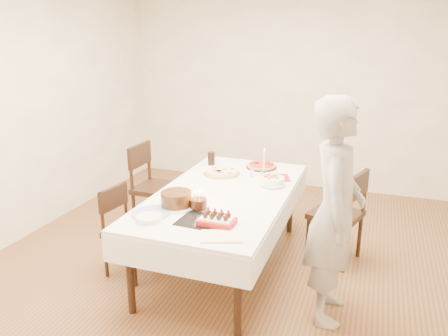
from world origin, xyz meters
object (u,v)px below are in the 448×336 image
(pizza_white, at_px, (222,173))
(pasta_bowl, at_px, (272,181))
(taper_candle, at_px, (264,162))
(strawberry_box, at_px, (217,220))
(dining_table, at_px, (224,229))
(pizza_pepperoni, at_px, (261,166))
(cola_glass, at_px, (211,158))
(chair_left_savory, at_px, (158,188))
(person, at_px, (335,212))
(layer_cake, at_px, (176,199))
(chair_right_savory, at_px, (336,215))
(chair_left_dessert, at_px, (131,232))
(birthday_cake, at_px, (199,200))

(pizza_white, relative_size, pasta_bowl, 1.63)
(taper_candle, xyz_separation_m, strawberry_box, (-0.04, -1.24, -0.11))
(dining_table, height_order, strawberry_box, strawberry_box)
(pizza_pepperoni, distance_m, cola_glass, 0.55)
(taper_candle, distance_m, strawberry_box, 1.25)
(taper_candle, bearing_deg, chair_left_savory, -178.01)
(strawberry_box, bearing_deg, pizza_pepperoni, 92.16)
(pasta_bowl, bearing_deg, pizza_white, 164.79)
(pizza_white, xyz_separation_m, taper_candle, (0.41, 0.10, 0.13))
(strawberry_box, bearing_deg, person, 17.51)
(cola_glass, xyz_separation_m, layer_cake, (0.16, -1.21, -0.01))
(person, xyz_separation_m, strawberry_box, (-0.84, -0.26, -0.08))
(dining_table, bearing_deg, chair_right_savory, 26.91)
(dining_table, height_order, taper_candle, taper_candle)
(pizza_white, bearing_deg, chair_right_savory, 1.52)
(chair_right_savory, height_order, person, person)
(pasta_bowl, distance_m, layer_cake, 0.99)
(chair_left_dessert, bearing_deg, dining_table, -142.61)
(dining_table, height_order, birthday_cake, birthday_cake)
(chair_left_dessert, bearing_deg, pizza_pepperoni, -116.81)
(pasta_bowl, xyz_separation_m, birthday_cake, (-0.43, -0.76, 0.04))
(pizza_white, bearing_deg, chair_left_savory, 175.72)
(chair_right_savory, height_order, pizza_pepperoni, chair_right_savory)
(pizza_white, relative_size, layer_cake, 1.14)
(taper_candle, bearing_deg, chair_right_savory, -5.32)
(person, distance_m, pizza_white, 1.50)
(person, distance_m, pizza_pepperoni, 1.54)
(birthday_cake, xyz_separation_m, strawberry_box, (0.25, -0.23, -0.05))
(cola_glass, bearing_deg, chair_left_savory, -157.07)
(chair_left_dessert, relative_size, layer_cake, 2.51)
(person, height_order, pizza_pepperoni, person)
(chair_left_savory, relative_size, chair_left_dessert, 1.19)
(strawberry_box, bearing_deg, pasta_bowl, 79.48)
(layer_cake, relative_size, birthday_cake, 2.32)
(chair_left_savory, bearing_deg, pasta_bowl, 172.50)
(chair_right_savory, bearing_deg, person, -67.93)
(chair_left_dessert, distance_m, pizza_white, 1.10)
(layer_cake, bearing_deg, taper_candle, 64.82)
(cola_glass, bearing_deg, strawberry_box, -67.27)
(chair_right_savory, relative_size, chair_left_savory, 0.95)
(dining_table, xyz_separation_m, cola_glass, (-0.41, 0.75, 0.45))
(layer_cake, bearing_deg, pizza_pepperoni, 73.42)
(taper_candle, bearing_deg, pasta_bowl, -59.93)
(chair_right_savory, relative_size, person, 0.54)
(pasta_bowl, height_order, birthday_cake, birthday_cake)
(dining_table, distance_m, pizza_white, 0.64)
(chair_left_dessert, xyz_separation_m, strawberry_box, (0.94, -0.27, 0.37))
(chair_left_savory, distance_m, birthday_cake, 1.37)
(chair_left_dessert, xyz_separation_m, pasta_bowl, (1.12, 0.72, 0.38))
(chair_left_dessert, distance_m, pizza_pepperoni, 1.56)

